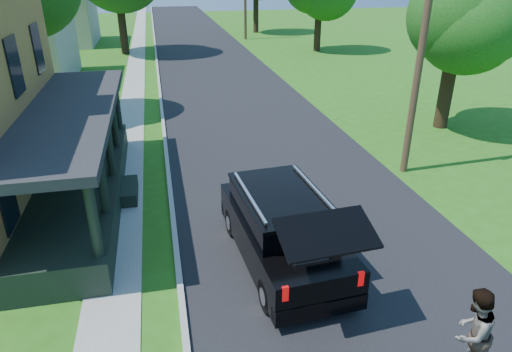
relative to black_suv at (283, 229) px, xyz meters
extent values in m
plane|color=#286013|center=(1.40, -1.50, -0.96)|extent=(140.00, 140.00, 0.00)
cube|color=black|center=(1.40, 18.50, -0.96)|extent=(8.00, 120.00, 0.02)
cube|color=#A1A29C|center=(-2.65, 18.50, -0.96)|extent=(0.15, 120.00, 0.12)
cube|color=gray|center=(-4.20, 18.50, -0.96)|extent=(1.30, 120.00, 0.03)
cube|color=black|center=(-5.40, 4.50, -0.51)|extent=(2.40, 10.00, 0.90)
cube|color=black|center=(-5.40, 4.50, 2.04)|extent=(2.60, 10.30, 0.25)
cube|color=#B1AF9C|center=(-12.10, 22.50, 1.54)|extent=(8.00, 8.00, 5.00)
cube|color=#B1AF9C|center=(-12.10, 38.50, 1.54)|extent=(8.00, 8.00, 5.00)
cube|color=black|center=(0.00, 0.00, -0.23)|extent=(2.43, 5.07, 0.95)
cube|color=black|center=(-0.01, 0.17, 0.53)|extent=(2.13, 3.19, 0.62)
cube|color=black|center=(-0.01, 0.17, 0.87)|extent=(2.18, 3.29, 0.09)
cube|color=black|center=(0.18, -2.40, 1.34)|extent=(1.98, 1.16, 0.43)
cube|color=#303034|center=(0.11, -1.47, 0.10)|extent=(0.83, 0.73, 0.50)
cube|color=silver|center=(-0.84, 0.11, 0.97)|extent=(0.27, 2.71, 0.07)
cube|color=silver|center=(0.82, 0.23, 0.97)|extent=(0.27, 2.71, 0.07)
cube|color=#990505|center=(-0.65, -2.50, 0.10)|extent=(0.14, 0.08, 0.34)
cube|color=#990505|center=(1.01, -2.38, 0.10)|extent=(0.14, 0.08, 0.34)
cylinder|color=black|center=(-1.02, 1.56, -0.58)|extent=(0.32, 0.78, 0.76)
cylinder|color=black|center=(0.78, 1.69, -0.58)|extent=(0.32, 0.78, 0.76)
cylinder|color=black|center=(-0.78, -1.69, -0.58)|extent=(0.32, 0.78, 0.76)
cylinder|color=black|center=(1.02, -1.56, -0.58)|extent=(0.32, 0.78, 0.76)
imported|color=black|center=(2.03, -4.50, 0.43)|extent=(1.00, 0.89, 1.70)
cylinder|color=black|center=(-9.10, 13.35, 0.94)|extent=(0.71, 0.71, 3.81)
cylinder|color=black|center=(-5.16, 31.74, 1.22)|extent=(0.85, 0.85, 4.36)
cylinder|color=black|center=(10.09, 8.77, 0.81)|extent=(0.79, 0.79, 3.54)
sphere|color=#30711E|center=(10.09, 8.77, 4.12)|extent=(5.87, 5.87, 4.63)
sphere|color=#30711E|center=(9.42, 9.01, 4.63)|extent=(5.22, 5.22, 4.11)
cylinder|color=black|center=(11.21, 29.56, 0.67)|extent=(0.75, 0.75, 3.27)
cylinder|color=black|center=(8.52, 42.32, 0.85)|extent=(0.74, 0.74, 3.62)
cylinder|color=#472E21|center=(5.90, 4.53, 3.42)|extent=(0.31, 0.31, 8.77)
camera|label=1|loc=(-2.74, -9.38, 6.02)|focal=32.00mm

